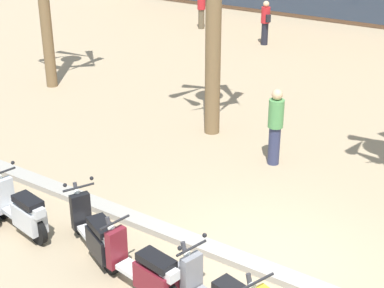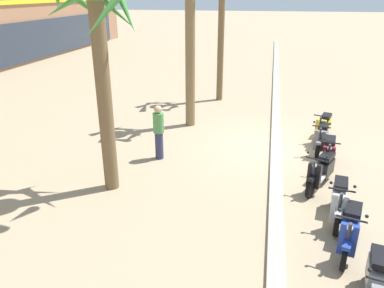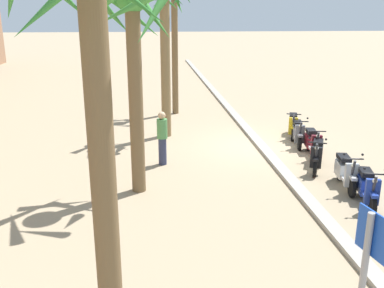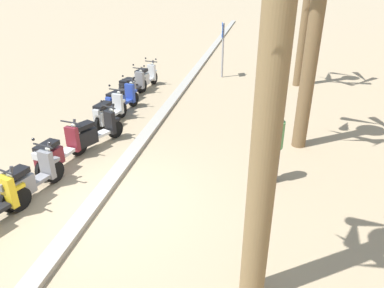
{
  "view_description": "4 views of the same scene",
  "coord_description": "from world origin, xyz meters",
  "views": [
    {
      "loc": [
        3.52,
        -7.24,
        5.82
      ],
      "look_at": [
        -2.07,
        0.92,
        1.36
      ],
      "focal_mm": 54.68,
      "sensor_mm": 36.0,
      "label": 1
    },
    {
      "loc": [
        -12.24,
        0.29,
        4.99
      ],
      "look_at": [
        -2.73,
        2.27,
        1.03
      ],
      "focal_mm": 35.0,
      "sensor_mm": 36.0,
      "label": 2
    },
    {
      "loc": [
        -15.09,
        3.97,
        4.78
      ],
      "look_at": [
        -2.7,
        2.7,
        0.98
      ],
      "focal_mm": 40.49,
      "sensor_mm": 36.0,
      "label": 3
    },
    {
      "loc": [
        5.91,
        3.19,
        4.54
      ],
      "look_at": [
        -1.16,
        1.75,
        1.04
      ],
      "focal_mm": 33.94,
      "sensor_mm": 36.0,
      "label": 4
    }
  ],
  "objects": [
    {
      "name": "pedestrian_window_shopping",
      "position": [
        -6.77,
        12.75,
        0.89
      ],
      "size": [
        0.45,
        0.39,
        1.68
      ],
      "color": "black",
      "rests_on": "ground"
    },
    {
      "name": "ground_plane",
      "position": [
        0.0,
        0.0,
        0.0
      ],
      "size": [
        200.0,
        200.0,
        0.0
      ],
      "primitive_type": "plane",
      "color": "#9E896B"
    },
    {
      "name": "curb_strip",
      "position": [
        0.0,
        -0.13,
        0.06
      ],
      "size": [
        60.0,
        0.36,
        0.12
      ],
      "primitive_type": "cube",
      "color": "gray",
      "rests_on": "ground"
    },
    {
      "name": "scooter_silver_last_in_row",
      "position": [
        -4.08,
        -1.54,
        0.45
      ],
      "size": [
        1.73,
        0.64,
        1.17
      ],
      "color": "black",
      "rests_on": "ground"
    },
    {
      "name": "scooter_black_tail_end",
      "position": [
        -2.5,
        -1.32,
        0.45
      ],
      "size": [
        1.73,
        0.94,
        1.17
      ],
      "color": "black",
      "rests_on": "ground"
    },
    {
      "name": "scooter_maroon_far_back",
      "position": [
        -1.21,
        -1.65,
        0.45
      ],
      "size": [
        1.81,
        0.64,
        1.04
      ],
      "color": "black",
      "rests_on": "ground"
    },
    {
      "name": "pedestrian_by_palm_tree",
      "position": [
        -1.66,
        3.56,
        0.94
      ],
      "size": [
        0.34,
        0.34,
        1.76
      ],
      "color": "#2D3351",
      "rests_on": "ground"
    },
    {
      "name": "pedestrian_strolling_near_curb",
      "position": [
        -10.29,
        13.63,
        0.86
      ],
      "size": [
        0.34,
        0.34,
        1.64
      ],
      "color": "brown",
      "rests_on": "ground"
    }
  ]
}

